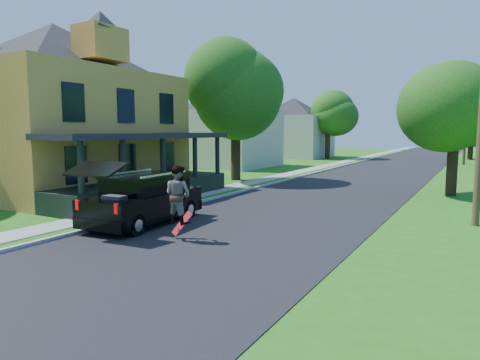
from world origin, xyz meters
The scene contains 16 objects.
ground centered at (0.00, 0.00, 0.00)m, with size 140.00×140.00×0.00m, color #226113.
street centered at (0.00, 20.00, 0.00)m, with size 8.00×120.00×0.02m, color black.
curb centered at (-4.05, 20.00, 0.00)m, with size 0.15×120.00×0.12m, color #A4A49F.
sidewalk centered at (-5.60, 20.00, 0.00)m, with size 1.30×120.00×0.03m, color gray.
front_walk centered at (-9.50, 6.00, 0.00)m, with size 6.50×1.20×0.03m, color gray.
main_house centered at (-12.80, 5.99, 4.92)m, with size 15.56×15.56×10.10m.
neighbor_house_mid centered at (-13.50, 24.00, 4.19)m, with size 12.78×12.78×8.30m.
neighbor_house_far centered at (-13.50, 40.00, 4.19)m, with size 12.78×12.78×8.30m.
black_suv centered at (-3.20, 1.84, 0.88)m, with size 2.23×5.07×2.31m.
skateboarder centered at (-0.84, 0.70, 1.37)m, with size 0.88×0.70×1.73m.
skateboard centered at (-0.85, 0.89, 0.44)m, with size 0.58×0.39×0.75m.
tree_left_mid centered at (-7.29, 15.12, 6.40)m, with size 6.82×6.51×9.64m.
tree_left_far centered at (-8.79, 38.77, 5.52)m, with size 6.61×6.30×8.36m.
tree_right_near centered at (5.56, 14.43, 4.36)m, with size 5.59×5.25×6.71m.
tree_right_far centered at (5.63, 45.53, 4.98)m, with size 6.30×6.41×7.89m.
utility_pole_far centered at (5.34, 36.53, 4.65)m, with size 1.67×0.41×9.00m.
Camera 1 is at (6.88, -9.19, 3.23)m, focal length 32.00 mm.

